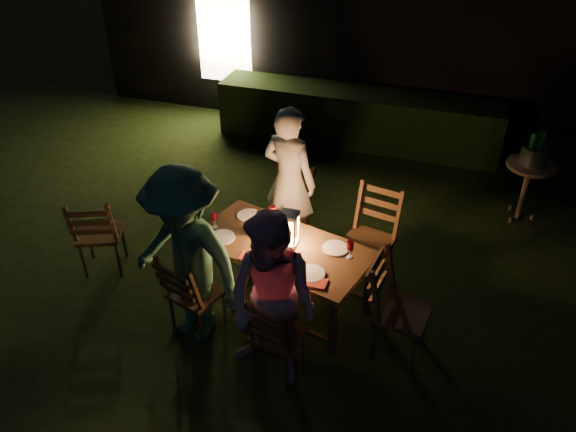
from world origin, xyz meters
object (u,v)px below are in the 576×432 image
(chair_near_left, at_px, (196,306))
(bottle_table, at_px, (260,225))
(ice_bucket, at_px, (534,155))
(chair_end, at_px, (398,325))
(person_opp_right, at_px, (273,303))
(chair_spare, at_px, (102,246))
(person_house_side, at_px, (289,181))
(person_opp_left, at_px, (186,258))
(lantern, at_px, (290,230))
(side_table, at_px, (530,171))
(bottle_bucket_a, at_px, (530,153))
(bottle_bucket_b, at_px, (539,151))
(dining_table, at_px, (282,251))
(chair_near_right, at_px, (277,347))
(chair_far_left, at_px, (287,225))
(chair_far_right, at_px, (368,254))

(chair_near_left, distance_m, bottle_table, 0.96)
(chair_near_left, bearing_deg, ice_bucket, 62.27)
(chair_end, xyz_separation_m, ice_bucket, (1.09, 2.64, 0.54))
(person_opp_right, bearing_deg, chair_spare, 175.02)
(chair_end, height_order, person_house_side, person_house_side)
(chair_near_left, bearing_deg, person_house_side, 92.01)
(person_house_side, bearing_deg, chair_near_left, 89.97)
(chair_end, height_order, ice_bucket, chair_end)
(chair_near_left, relative_size, person_opp_left, 0.55)
(person_opp_right, height_order, bottle_table, person_opp_right)
(lantern, xyz_separation_m, side_table, (2.21, 2.29, -0.19))
(person_house_side, bearing_deg, chair_spare, 44.97)
(bottle_bucket_a, bearing_deg, side_table, 38.66)
(person_opp_right, height_order, bottle_bucket_b, person_opp_right)
(dining_table, distance_m, person_opp_right, 0.96)
(dining_table, xyz_separation_m, chair_near_right, (0.24, -0.86, -0.36))
(bottle_table, height_order, ice_bucket, bottle_table)
(chair_far_left, distance_m, chair_far_right, 1.00)
(person_opp_right, relative_size, bottle_bucket_a, 5.12)
(dining_table, relative_size, bottle_table, 6.52)
(dining_table, bearing_deg, chair_near_left, -120.34)
(chair_near_right, xyz_separation_m, chair_far_right, (0.49, 1.46, 0.05))
(chair_far_right, bearing_deg, ice_bucket, -120.39)
(chair_near_right, relative_size, bottle_table, 3.18)
(chair_near_left, bearing_deg, lantern, 60.63)
(ice_bucket, bearing_deg, chair_far_left, -149.81)
(ice_bucket, bearing_deg, chair_end, -112.39)
(chair_near_left, bearing_deg, chair_far_right, 59.08)
(chair_far_right, distance_m, person_opp_left, 1.96)
(side_table, bearing_deg, chair_far_left, -149.81)
(chair_far_right, distance_m, chair_end, 1.03)
(chair_end, height_order, side_table, chair_end)
(chair_far_left, xyz_separation_m, chair_spare, (-1.74, -0.98, -0.01))
(bottle_bucket_a, xyz_separation_m, bottle_bucket_b, (0.10, 0.08, 0.00))
(chair_near_left, distance_m, chair_spare, 1.45)
(chair_near_left, height_order, chair_near_right, chair_near_left)
(chair_far_right, distance_m, person_opp_right, 1.67)
(chair_end, relative_size, person_opp_right, 0.63)
(chair_spare, height_order, side_table, chair_spare)
(bottle_bucket_b, bearing_deg, lantern, -134.19)
(chair_far_right, distance_m, person_house_side, 1.13)
(person_opp_left, height_order, ice_bucket, person_opp_left)
(chair_spare, xyz_separation_m, bottle_table, (1.74, 0.18, 0.54))
(chair_end, xyz_separation_m, bottle_bucket_b, (1.14, 2.68, 0.59))
(chair_far_right, relative_size, person_opp_right, 0.65)
(person_opp_left, bearing_deg, bottle_bucket_b, 60.47)
(chair_spare, height_order, bottle_bucket_a, bottle_bucket_a)
(chair_far_left, height_order, bottle_table, chair_far_left)
(chair_end, bearing_deg, bottle_table, -97.05)
(bottle_table, relative_size, bottle_bucket_a, 0.88)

